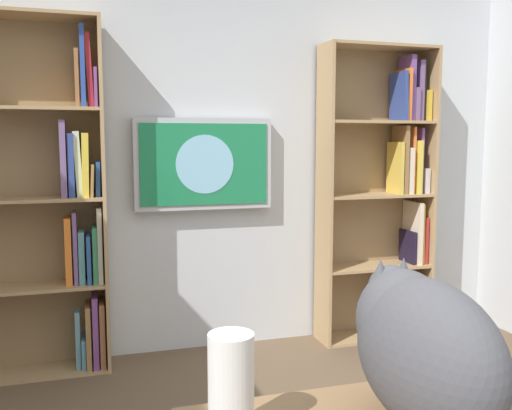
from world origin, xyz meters
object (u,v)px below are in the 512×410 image
at_px(coffee_mug, 449,368).
at_px(wall_mounted_tv, 204,164).
at_px(paper_towel_roll, 231,387).
at_px(cat, 420,344).
at_px(bookshelf_right, 47,208).
at_px(bookshelf_left, 387,197).

bearing_deg(coffee_mug, wall_mounted_tv, -83.91).
height_order(wall_mounted_tv, paper_towel_roll, wall_mounted_tv).
relative_size(wall_mounted_tv, cat, 1.45).
bearing_deg(bookshelf_right, paper_towel_roll, 103.13).
distance_m(bookshelf_right, paper_towel_roll, 2.46).
xyz_separation_m(bookshelf_left, wall_mounted_tv, (1.34, -0.08, 0.25)).
relative_size(paper_towel_roll, coffee_mug, 2.71).
xyz_separation_m(wall_mounted_tv, coffee_mug, (-0.25, 2.35, -0.50)).
distance_m(bookshelf_left, coffee_mug, 2.53).
relative_size(cat, coffee_mug, 6.67).
xyz_separation_m(bookshelf_left, bookshelf_right, (2.33, -0.00, -0.00)).
height_order(bookshelf_right, wall_mounted_tv, bookshelf_right).
distance_m(cat, coffee_mug, 0.31).
height_order(bookshelf_left, paper_towel_roll, bookshelf_left).
bearing_deg(bookshelf_left, wall_mounted_tv, -3.53).
height_order(bookshelf_left, bookshelf_right, bookshelf_right).
relative_size(bookshelf_left, paper_towel_roll, 8.06).
xyz_separation_m(bookshelf_left, paper_towel_roll, (1.77, 2.38, -0.17)).
bearing_deg(cat, bookshelf_left, -118.08).
relative_size(wall_mounted_tv, coffee_mug, 9.65).
xyz_separation_m(bookshelf_right, wall_mounted_tv, (-0.99, -0.08, 0.25)).
relative_size(cat, paper_towel_roll, 2.46).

